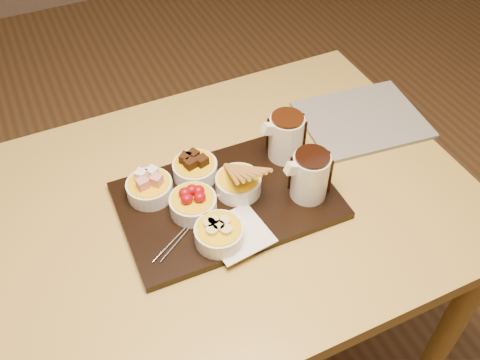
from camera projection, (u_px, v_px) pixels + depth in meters
name	position (u px, v px, depth m)	size (l,w,h in m)	color
ground	(214.00, 360.00, 1.71)	(5.00, 5.00, 0.00)	brown
dining_table	(204.00, 234.00, 1.24)	(1.20, 0.80, 0.75)	gold
serving_board	(228.00, 200.00, 1.17)	(0.46, 0.30, 0.02)	black
napkin	(238.00, 233.00, 1.09)	(0.12, 0.12, 0.00)	white
bowl_marshmallows	(150.00, 189.00, 1.15)	(0.10, 0.10, 0.04)	white
bowl_cake	(195.00, 170.00, 1.19)	(0.10, 0.10, 0.04)	white
bowl_strawberries	(193.00, 205.00, 1.12)	(0.10, 0.10, 0.04)	white
bowl_biscotti	(238.00, 184.00, 1.16)	(0.10, 0.10, 0.04)	white
bowl_bananas	(219.00, 234.00, 1.07)	(0.10, 0.10, 0.04)	white
pitcher_dark_chocolate	(310.00, 176.00, 1.13)	(0.08, 0.08, 0.11)	silver
pitcher_milk_chocolate	(286.00, 137.00, 1.21)	(0.08, 0.08, 0.11)	silver
fondue_skewers	(193.00, 219.00, 1.11)	(0.26, 0.03, 0.01)	silver
newspaper	(362.00, 119.00, 1.36)	(0.30, 0.24, 0.01)	beige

